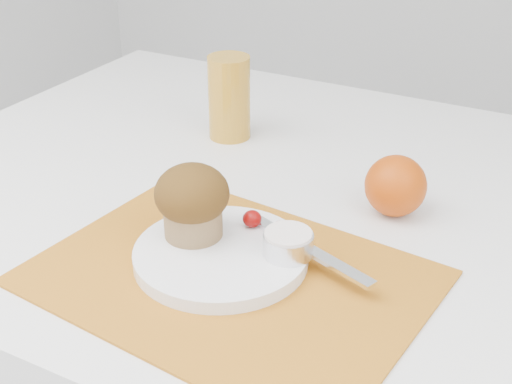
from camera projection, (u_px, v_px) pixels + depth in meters
The scene contains 10 objects.
placemat at pixel (230, 277), 0.74m from camera, with size 0.40×0.29×0.00m, color #BA6D19.
plate at pixel (221, 255), 0.76m from camera, with size 0.19×0.19×0.02m, color white.
ramekin at pixel (288, 244), 0.75m from camera, with size 0.05×0.05×0.02m, color silver.
cream at pixel (288, 235), 0.74m from camera, with size 0.05×0.05×0.01m, color white.
raspberry_near at pixel (252, 219), 0.80m from camera, with size 0.02×0.02×0.02m, color #590302.
raspberry_far at pixel (280, 229), 0.78m from camera, with size 0.02×0.02×0.02m, color #510302.
butter_knife at pixel (305, 247), 0.76m from camera, with size 0.19×0.01×0.00m, color white.
orange at pixel (396, 186), 0.85m from camera, with size 0.07×0.07×0.07m, color #BF4506.
juice_glass at pixel (229, 98), 1.04m from camera, with size 0.06×0.06×0.12m, color gold.
muffin at pixel (192, 200), 0.77m from camera, with size 0.08×0.08×0.08m.
Camera 1 is at (0.28, -0.68, 1.18)m, focal length 50.00 mm.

